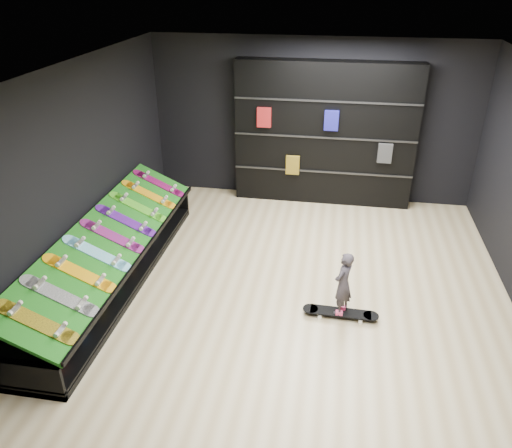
% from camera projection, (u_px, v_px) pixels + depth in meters
% --- Properties ---
extents(floor, '(6.00, 7.00, 0.01)m').
position_uv_depth(floor, '(289.00, 298.00, 6.88)').
color(floor, '#CCB98A').
rests_on(floor, ground).
extents(ceiling, '(6.00, 7.00, 0.01)m').
position_uv_depth(ceiling, '(298.00, 75.00, 5.49)').
color(ceiling, white).
rests_on(ceiling, ground).
extents(wall_back, '(6.00, 0.02, 3.00)m').
position_uv_depth(wall_back, '(313.00, 121.00, 9.25)').
color(wall_back, black).
rests_on(wall_back, ground).
extents(wall_front, '(6.00, 0.02, 3.00)m').
position_uv_depth(wall_front, '(235.00, 428.00, 3.13)').
color(wall_front, black).
rests_on(wall_front, ground).
extents(wall_left, '(0.02, 7.00, 3.00)m').
position_uv_depth(wall_left, '(69.00, 183.00, 6.64)').
color(wall_left, black).
rests_on(wall_left, ground).
extents(display_rack, '(0.90, 4.50, 0.50)m').
position_uv_depth(display_rack, '(113.00, 265.00, 7.15)').
color(display_rack, black).
rests_on(display_rack, ground).
extents(turf_ramp, '(0.92, 4.50, 0.46)m').
position_uv_depth(turf_ramp, '(112.00, 238.00, 6.93)').
color(turf_ramp, '#11590E').
rests_on(turf_ramp, display_rack).
extents(back_shelving, '(3.28, 0.38, 2.62)m').
position_uv_depth(back_shelving, '(325.00, 135.00, 9.14)').
color(back_shelving, black).
rests_on(back_shelving, ground).
extents(floor_skateboard, '(0.98, 0.24, 0.09)m').
position_uv_depth(floor_skateboard, '(340.00, 314.00, 6.48)').
color(floor_skateboard, black).
rests_on(floor_skateboard, ground).
extents(child, '(0.22, 0.24, 0.52)m').
position_uv_depth(child, '(342.00, 295.00, 6.34)').
color(child, black).
rests_on(child, floor_skateboard).
extents(display_board_0, '(0.93, 0.22, 0.50)m').
position_uv_depth(display_board_0, '(37.00, 322.00, 5.25)').
color(display_board_0, yellow).
rests_on(display_board_0, turf_ramp).
extents(display_board_1, '(0.93, 0.22, 0.50)m').
position_uv_depth(display_board_1, '(60.00, 296.00, 5.67)').
color(display_board_1, black).
rests_on(display_board_1, turf_ramp).
extents(display_board_2, '(0.93, 0.22, 0.50)m').
position_uv_depth(display_board_2, '(80.00, 273.00, 6.08)').
color(display_board_2, yellow).
rests_on(display_board_2, turf_ramp).
extents(display_board_3, '(0.93, 0.22, 0.50)m').
position_uv_depth(display_board_3, '(97.00, 253.00, 6.50)').
color(display_board_3, '#0CB2E5').
rests_on(display_board_3, turf_ramp).
extents(display_board_4, '(0.93, 0.22, 0.50)m').
position_uv_depth(display_board_4, '(113.00, 236.00, 6.91)').
color(display_board_4, '#2626BF').
rests_on(display_board_4, turf_ramp).
extents(display_board_5, '(0.93, 0.22, 0.50)m').
position_uv_depth(display_board_5, '(126.00, 221.00, 7.33)').
color(display_board_5, purple).
rests_on(display_board_5, turf_ramp).
extents(display_board_6, '(0.93, 0.22, 0.50)m').
position_uv_depth(display_board_6, '(138.00, 207.00, 7.74)').
color(display_board_6, green).
rests_on(display_board_6, turf_ramp).
extents(display_board_7, '(0.93, 0.22, 0.50)m').
position_uv_depth(display_board_7, '(149.00, 195.00, 8.16)').
color(display_board_7, orange).
rests_on(display_board_7, turf_ramp).
extents(display_board_8, '(0.93, 0.22, 0.50)m').
position_uv_depth(display_board_8, '(159.00, 183.00, 8.57)').
color(display_board_8, '#E5198C').
rests_on(display_board_8, turf_ramp).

